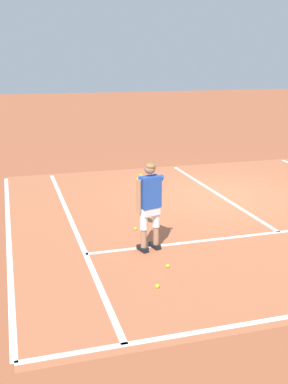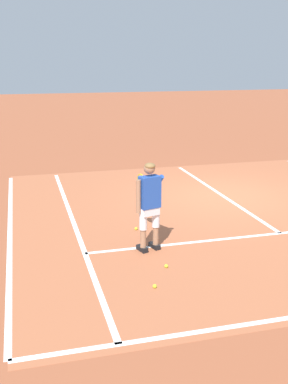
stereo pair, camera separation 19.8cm
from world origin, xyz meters
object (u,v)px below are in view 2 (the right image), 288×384
object	(u,v)px
tennis_ball_mid_court	(166,266)
tennis_ball_near_feet	(136,229)
tennis_player	(149,200)
tennis_ball_by_baseline	(155,286)

from	to	relation	value
tennis_ball_mid_court	tennis_ball_near_feet	bearing A→B (deg)	91.48
tennis_player	tennis_ball_mid_court	xyz separation A→B (m)	(0.07, -0.87, -0.96)
tennis_player	tennis_ball_mid_court	distance (m)	1.29
tennis_player	tennis_ball_by_baseline	world-z (taller)	tennis_player
tennis_player	tennis_ball_near_feet	bearing A→B (deg)	88.92
tennis_player	tennis_ball_near_feet	xyz separation A→B (m)	(0.02, 1.10, -0.96)
tennis_player	tennis_ball_near_feet	world-z (taller)	tennis_player
tennis_ball_mid_court	tennis_player	bearing A→B (deg)	94.73
tennis_ball_near_feet	tennis_ball_by_baseline	bearing A→B (deg)	-97.69
tennis_ball_near_feet	tennis_ball_mid_court	bearing A→B (deg)	-88.52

